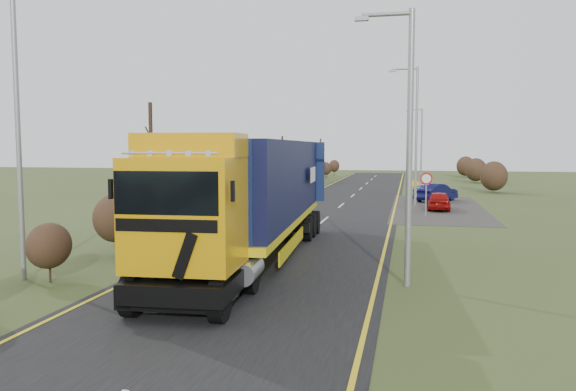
{
  "coord_description": "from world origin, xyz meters",
  "views": [
    {
      "loc": [
        4.61,
        -18.85,
        4.13
      ],
      "look_at": [
        0.12,
        1.87,
        2.27
      ],
      "focal_mm": 35.0,
      "sensor_mm": 36.0,
      "label": 1
    }
  ],
  "objects_px": {
    "streetlight_near": "(407,137)",
    "speed_sign": "(426,185)",
    "car_blue_sedan": "(436,193)",
    "lorry": "(256,191)",
    "car_red_hatchback": "(439,201)"
  },
  "relations": [
    {
      "from": "streetlight_near",
      "to": "speed_sign",
      "type": "bearing_deg",
      "value": 86.41
    },
    {
      "from": "car_blue_sedan",
      "to": "lorry",
      "type": "bearing_deg",
      "value": 105.93
    },
    {
      "from": "lorry",
      "to": "streetlight_near",
      "type": "relative_size",
      "value": 2.0
    },
    {
      "from": "lorry",
      "to": "speed_sign",
      "type": "height_order",
      "value": "lorry"
    },
    {
      "from": "lorry",
      "to": "car_blue_sedan",
      "type": "bearing_deg",
      "value": 69.31
    },
    {
      "from": "lorry",
      "to": "streetlight_near",
      "type": "distance_m",
      "value": 6.28
    },
    {
      "from": "lorry",
      "to": "speed_sign",
      "type": "relative_size",
      "value": 6.23
    },
    {
      "from": "streetlight_near",
      "to": "speed_sign",
      "type": "distance_m",
      "value": 17.62
    },
    {
      "from": "car_red_hatchback",
      "to": "streetlight_near",
      "type": "bearing_deg",
      "value": 85.62
    },
    {
      "from": "lorry",
      "to": "car_red_hatchback",
      "type": "distance_m",
      "value": 19.54
    },
    {
      "from": "streetlight_near",
      "to": "speed_sign",
      "type": "height_order",
      "value": "streetlight_near"
    },
    {
      "from": "speed_sign",
      "to": "car_red_hatchback",
      "type": "bearing_deg",
      "value": 75.12
    },
    {
      "from": "car_red_hatchback",
      "to": "car_blue_sedan",
      "type": "height_order",
      "value": "car_blue_sedan"
    },
    {
      "from": "streetlight_near",
      "to": "car_blue_sedan",
      "type": "bearing_deg",
      "value": 85.51
    },
    {
      "from": "speed_sign",
      "to": "lorry",
      "type": "bearing_deg",
      "value": -113.63
    }
  ]
}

